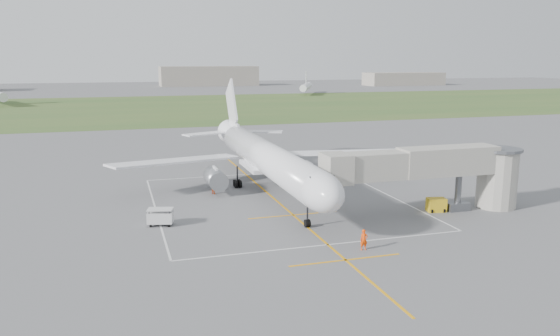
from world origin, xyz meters
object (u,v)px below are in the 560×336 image
object	(u,v)px
gpu_unit	(436,205)
ramp_worker_wing	(214,187)
jet_bridge	(441,170)
ramp_worker_nose	(364,240)
baggage_cart	(160,217)
airliner	(266,158)

from	to	relation	value
gpu_unit	ramp_worker_wing	world-z (taller)	ramp_worker_wing
gpu_unit	jet_bridge	bearing A→B (deg)	-43.56
ramp_worker_nose	ramp_worker_wing	bearing A→B (deg)	119.94
jet_bridge	gpu_unit	distance (m)	4.02
ramp_worker_nose	jet_bridge	bearing A→B (deg)	42.64
gpu_unit	baggage_cart	bearing A→B (deg)	-176.18
ramp_worker_nose	ramp_worker_wing	world-z (taller)	ramp_worker_nose
jet_bridge	baggage_cart	size ratio (longest dim) A/B	8.39
baggage_cart	ramp_worker_wing	world-z (taller)	baggage_cart
airliner	baggage_cart	world-z (taller)	airliner
jet_bridge	ramp_worker_nose	distance (m)	16.24
gpu_unit	ramp_worker_nose	bearing A→B (deg)	-134.70
jet_bridge	baggage_cart	bearing A→B (deg)	172.56
baggage_cart	ramp_worker_wing	xyz separation A→B (m)	(7.46, 11.51, -0.04)
airliner	ramp_worker_wing	distance (m)	7.49
baggage_cart	ramp_worker_nose	bearing A→B (deg)	-22.60
jet_bridge	gpu_unit	bearing A→B (deg)	125.66
ramp_worker_wing	jet_bridge	bearing A→B (deg)	-153.80
gpu_unit	baggage_cart	size ratio (longest dim) A/B	0.79
baggage_cart	jet_bridge	bearing A→B (deg)	7.19
ramp_worker_nose	airliner	bearing A→B (deg)	105.66
ramp_worker_wing	airliner	bearing A→B (deg)	-129.01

